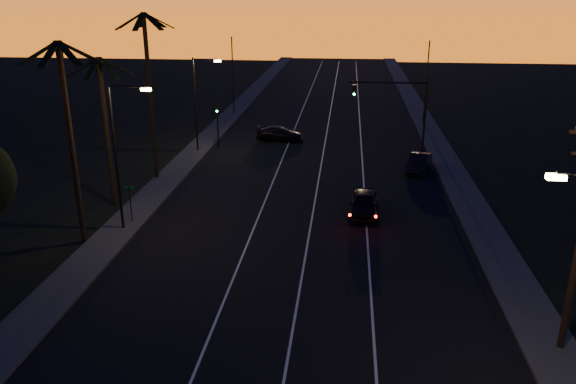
# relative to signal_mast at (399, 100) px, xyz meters

# --- Properties ---
(road) EXTENTS (20.00, 170.00, 0.01)m
(road) POSITION_rel_signal_mast_xyz_m (-7.14, -9.99, -4.78)
(road) COLOR black
(road) RESTS_ON ground
(sidewalk_left) EXTENTS (2.40, 170.00, 0.16)m
(sidewalk_left) POSITION_rel_signal_mast_xyz_m (-18.34, -9.99, -4.70)
(sidewalk_left) COLOR #323230
(sidewalk_left) RESTS_ON ground
(sidewalk_right) EXTENTS (2.40, 170.00, 0.16)m
(sidewalk_right) POSITION_rel_signal_mast_xyz_m (4.06, -9.99, -4.70)
(sidewalk_right) COLOR #323230
(sidewalk_right) RESTS_ON ground
(lane_stripe_left) EXTENTS (0.12, 160.00, 0.01)m
(lane_stripe_left) POSITION_rel_signal_mast_xyz_m (-10.14, -9.99, -4.76)
(lane_stripe_left) COLOR silver
(lane_stripe_left) RESTS_ON road
(lane_stripe_mid) EXTENTS (0.12, 160.00, 0.01)m
(lane_stripe_mid) POSITION_rel_signal_mast_xyz_m (-6.64, -9.99, -4.76)
(lane_stripe_mid) COLOR silver
(lane_stripe_mid) RESTS_ON road
(lane_stripe_right) EXTENTS (0.12, 160.00, 0.01)m
(lane_stripe_right) POSITION_rel_signal_mast_xyz_m (-3.14, -9.99, -4.76)
(lane_stripe_right) COLOR silver
(lane_stripe_right) RESTS_ON road
(palm_near) EXTENTS (4.25, 4.16, 11.53)m
(palm_near) POSITION_rel_signal_mast_xyz_m (-19.74, -21.99, 2.29)
(palm_near) COLOR black
(palm_near) RESTS_ON ground
(palm_mid) EXTENTS (4.25, 4.16, 10.03)m
(palm_mid) POSITION_rel_signal_mast_xyz_m (-20.34, -15.99, 1.47)
(palm_mid) COLOR black
(palm_mid) RESTS_ON ground
(palm_far) EXTENTS (4.25, 4.16, 12.53)m
(palm_far) POSITION_rel_signal_mast_xyz_m (-19.34, -9.99, 2.83)
(palm_far) COLOR black
(palm_far) RESTS_ON ground
(streetlight_left_near) EXTENTS (2.55, 0.26, 9.00)m
(streetlight_left_near) POSITION_rel_signal_mast_xyz_m (-17.84, -19.99, 0.54)
(streetlight_left_near) COLOR black
(streetlight_left_near) RESTS_ON ground
(streetlight_left_far) EXTENTS (2.55, 0.26, 8.50)m
(streetlight_left_far) POSITION_rel_signal_mast_xyz_m (-17.82, -1.99, 0.28)
(streetlight_left_far) COLOR black
(streetlight_left_far) RESTS_ON ground
(street_sign) EXTENTS (0.70, 0.06, 2.60)m
(street_sign) POSITION_rel_signal_mast_xyz_m (-17.94, -18.99, -3.13)
(street_sign) COLOR black
(street_sign) RESTS_ON ground
(signal_mast) EXTENTS (7.10, 0.41, 7.00)m
(signal_mast) POSITION_rel_signal_mast_xyz_m (0.00, 0.00, 0.00)
(signal_mast) COLOR black
(signal_mast) RESTS_ON ground
(signal_post) EXTENTS (0.28, 0.37, 4.20)m
(signal_post) POSITION_rel_signal_mast_xyz_m (-16.64, -0.01, -1.89)
(signal_post) COLOR black
(signal_post) RESTS_ON ground
(far_pole_left) EXTENTS (0.14, 0.14, 9.00)m
(far_pole_left) POSITION_rel_signal_mast_xyz_m (-18.14, 15.01, -0.28)
(far_pole_left) COLOR black
(far_pole_left) RESTS_ON ground
(far_pole_right) EXTENTS (0.14, 0.14, 9.00)m
(far_pole_right) POSITION_rel_signal_mast_xyz_m (3.86, 12.01, -0.28)
(far_pole_right) COLOR black
(far_pole_right) RESTS_ON ground
(lead_car) EXTENTS (2.08, 5.20, 1.56)m
(lead_car) POSITION_rel_signal_mast_xyz_m (-3.29, -15.96, -3.99)
(lead_car) COLOR black
(lead_car) RESTS_ON road
(right_car) EXTENTS (2.61, 4.51, 1.40)m
(right_car) POSITION_rel_signal_mast_xyz_m (1.39, -5.87, -4.07)
(right_car) COLOR black
(right_car) RESTS_ON road
(cross_car) EXTENTS (4.80, 2.23, 1.36)m
(cross_car) POSITION_rel_signal_mast_xyz_m (-11.09, 2.81, -4.09)
(cross_car) COLOR black
(cross_car) RESTS_ON road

